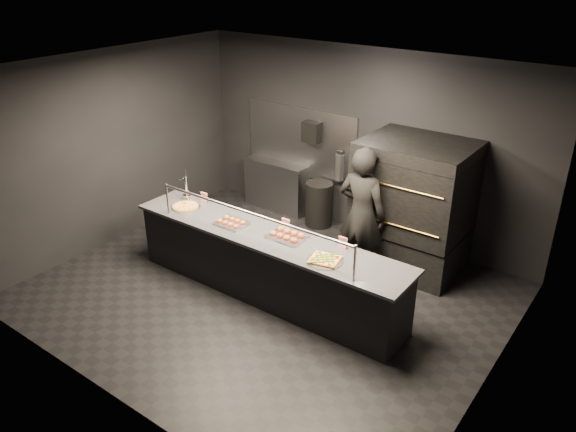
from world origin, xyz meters
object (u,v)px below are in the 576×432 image
Objects in this scene: fire_extinguisher at (340,167)px; service_counter at (266,264)px; beer_tap at (187,190)px; square_pizza at (325,260)px; towel_dispenser at (312,132)px; slider_tray_b at (287,235)px; pizza_oven at (413,205)px; slider_tray_a at (231,223)px; trash_bin at (319,204)px; worker at (362,215)px; round_pizza at (186,206)px; prep_shelf at (276,185)px.

service_counter is at bearing -81.70° from fire_extinguisher.
beer_tap is 1.14× the size of square_pizza.
towel_dispenser is 0.68× the size of slider_tray_b.
slider_tray_a is (-1.75, -1.95, -0.02)m from pizza_oven.
square_pizza is at bearing -52.92° from towel_dispenser.
pizza_oven reaches higher than trash_bin.
service_counter is at bearing -6.91° from beer_tap.
slider_tray_a is 0.84m from slider_tray_b.
fire_extinguisher is at bearing 1.04° from towel_dispenser.
slider_tray_b is at bearing -3.12° from beer_tap.
trash_bin is (-1.82, 0.32, -0.59)m from pizza_oven.
slider_tray_b is at bearing -62.79° from towel_dispenser.
towel_dispenser reaches higher than square_pizza.
worker is (-0.42, -0.74, 0.01)m from pizza_oven.
slider_tray_a is 1.00× the size of square_pizza.
trash_bin is at bearing -36.89° from worker.
square_pizza is at bearing -55.38° from trash_bin.
service_counter is 1.76m from beer_tap.
pizza_oven is 3.80× the size of beer_tap.
pizza_oven is 4.35× the size of square_pizza.
fire_extinguisher is at bearing 33.96° from trash_bin.
pizza_oven is 2.51× the size of trash_bin.
beer_tap is (-0.74, -2.19, -0.49)m from towel_dispenser.
round_pizza is (-1.10, -2.43, -0.12)m from fire_extinguisher.
round_pizza is at bearing -143.99° from pizza_oven.
pizza_oven is at bearing 36.01° from round_pizza.
slider_tray_a is at bearing -175.33° from service_counter.
fire_extinguisher reaches higher than trash_bin.
towel_dispenser is 3.22m from square_pizza.
towel_dispenser is at bearing -178.96° from fire_extinguisher.
towel_dispenser reaches higher than slider_tray_a.
round_pizza is at bearing -102.82° from towel_dispenser.
beer_tap is at bearing 22.07° from worker.
round_pizza is at bearing 177.52° from square_pizza.
pizza_oven is 0.98× the size of worker.
beer_tap is at bearing 167.38° from slider_tray_a.
fire_extinguisher is at bearing 59.55° from beer_tap.
service_counter is at bearing -69.37° from towel_dispenser.
pizza_oven reaches higher than service_counter.
pizza_oven is 1.63m from fire_extinguisher.
round_pizza is at bearing -49.18° from beer_tap.
pizza_oven is at bearing -119.15° from worker.
slider_tray_a is at bearing -132.01° from pizza_oven.
towel_dispenser is 1.22m from trash_bin.
slider_tray_b is (0.28, 0.09, 0.49)m from service_counter.
slider_tray_b is 2.38m from trash_bin.
towel_dispenser is at bearing 117.21° from slider_tray_b.
service_counter is 7.99× the size of slider_tray_b.
service_counter is 9.33× the size of slider_tray_a.
prep_shelf is 2.74× the size of square_pizza.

